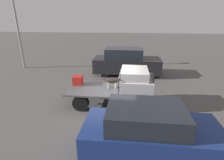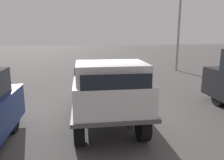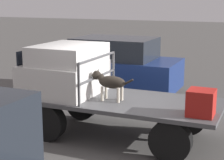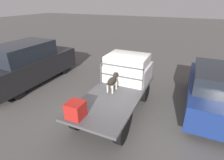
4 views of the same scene
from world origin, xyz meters
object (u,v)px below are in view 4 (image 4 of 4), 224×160
Objects in this scene: cargo_crate at (76,110)px; parked_pickup_far at (28,64)px; flatbed_truck at (115,98)px; parked_sedan at (215,90)px; dog at (113,80)px.

cargo_crate is 5.05m from parked_pickup_far.
flatbed_truck is 3.64m from parked_sedan.
dog is at bearing -8.41° from cargo_crate.
flatbed_truck is 0.84× the size of parked_pickup_far.
parked_pickup_far is at bearing 61.78° from cargo_crate.
parked_pickup_far reaches higher than dog.
parked_pickup_far is (0.66, 4.91, 0.38)m from flatbed_truck.
parked_pickup_far reaches higher than flatbed_truck.
dog is at bearing 47.57° from flatbed_truck.
flatbed_truck is 4.97m from parked_pickup_far.
flatbed_truck is at bearing 119.00° from parked_sedan.
parked_pickup_far reaches higher than cargo_crate.
cargo_crate is at bearing 134.57° from parked_sedan.
parked_sedan is at bearing -68.69° from dog.
cargo_crate is at bearing -108.25° from parked_pickup_far.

